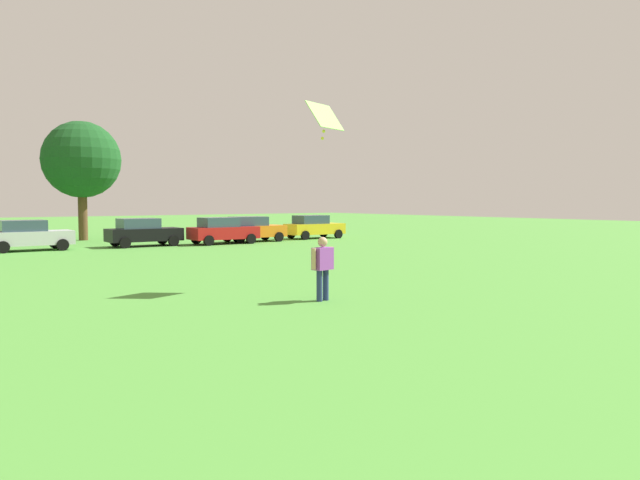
{
  "coord_description": "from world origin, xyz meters",
  "views": [
    {
      "loc": [
        -1.69,
        2.01,
        2.74
      ],
      "look_at": [
        4.75,
        10.87,
        2.02
      ],
      "focal_mm": 33.7,
      "sensor_mm": 36.0,
      "label": 1
    }
  ],
  "objects": [
    {
      "name": "adult_bystander",
      "position": [
        7.94,
        15.15,
        1.04
      ],
      "size": [
        0.82,
        0.43,
        1.75
      ],
      "rotation": [
        0.0,
        0.0,
        0.2
      ],
      "color": "navy",
      "rests_on": "ground"
    },
    {
      "name": "kite",
      "position": [
        9.45,
        17.09,
        5.31
      ],
      "size": [
        1.45,
        1.01,
        1.16
      ],
      "color": "#8CD859"
    },
    {
      "name": "parked_car_silver_2",
      "position": [
        4.6,
        37.73,
        0.86
      ],
      "size": [
        4.3,
        2.02,
        1.68
      ],
      "color": "silver",
      "rests_on": "ground"
    },
    {
      "name": "parked_car_black_3",
      "position": [
        10.79,
        37.24,
        0.86
      ],
      "size": [
        4.3,
        2.02,
        1.68
      ],
      "color": "black",
      "rests_on": "ground"
    },
    {
      "name": "parked_car_red_4",
      "position": [
        15.55,
        36.25,
        0.86
      ],
      "size": [
        4.3,
        2.02,
        1.68
      ],
      "color": "red",
      "rests_on": "ground"
    },
    {
      "name": "parked_car_orange_5",
      "position": [
        18.05,
        36.9,
        0.86
      ],
      "size": [
        4.3,
        2.02,
        1.68
      ],
      "color": "orange",
      "rests_on": "ground"
    },
    {
      "name": "parked_car_yellow_6",
      "position": [
        23.39,
        37.31,
        0.86
      ],
      "size": [
        4.3,
        2.02,
        1.68
      ],
      "color": "yellow",
      "rests_on": "ground"
    },
    {
      "name": "tree_far_right",
      "position": [
        9.39,
        45.14,
        5.52
      ],
      "size": [
        5.25,
        5.25,
        8.17
      ],
      "color": "brown",
      "rests_on": "ground"
    }
  ]
}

